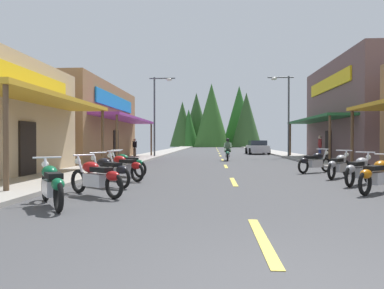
# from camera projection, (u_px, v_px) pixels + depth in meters

# --- Properties ---
(ground) EXTENTS (10.12, 88.80, 0.10)m
(ground) POSITION_uv_depth(u_px,v_px,m) (220.00, 156.00, 32.25)
(ground) COLOR #424244
(sidewalk_left) EXTENTS (2.50, 88.80, 0.12)m
(sidewalk_left) POSITION_uv_depth(u_px,v_px,m) (153.00, 155.00, 32.62)
(sidewalk_left) COLOR #9E9991
(sidewalk_left) RESTS_ON ground
(sidewalk_right) EXTENTS (2.50, 88.80, 0.12)m
(sidewalk_right) POSITION_uv_depth(u_px,v_px,m) (289.00, 155.00, 31.87)
(sidewalk_right) COLOR #9E9991
(sidewalk_right) RESTS_ON ground
(centerline_dashes) EXTENTS (0.16, 65.96, 0.01)m
(centerline_dashes) POSITION_uv_depth(u_px,v_px,m) (219.00, 154.00, 36.93)
(centerline_dashes) COLOR #E0C64C
(centerline_dashes) RESTS_ON ground
(storefront_left_far) EXTENTS (10.33, 12.26, 5.24)m
(storefront_left_far) POSITION_uv_depth(u_px,v_px,m) (57.00, 123.00, 24.65)
(storefront_left_far) COLOR olive
(storefront_left_far) RESTS_ON ground
(storefront_right_far) EXTENTS (9.39, 11.61, 6.95)m
(storefront_right_far) POSITION_uv_depth(u_px,v_px,m) (383.00, 111.00, 24.41)
(storefront_right_far) COLOR brown
(storefront_right_far) RESTS_ON ground
(streetlamp_left) EXTENTS (2.11, 0.30, 6.56)m
(streetlamp_left) POSITION_uv_depth(u_px,v_px,m) (158.00, 106.00, 28.23)
(streetlamp_left) COLOR #474C51
(streetlamp_left) RESTS_ON ground
(streetlamp_right) EXTENTS (2.11, 0.30, 6.63)m
(streetlamp_right) POSITION_uv_depth(u_px,v_px,m) (285.00, 105.00, 28.15)
(streetlamp_right) COLOR #474C51
(streetlamp_right) RESTS_ON ground
(motorcycle_parked_right_1) EXTENTS (1.64, 1.52, 1.04)m
(motorcycle_parked_right_1) POSITION_uv_depth(u_px,v_px,m) (377.00, 175.00, 9.21)
(motorcycle_parked_right_1) COLOR black
(motorcycle_parked_right_1) RESTS_ON ground
(motorcycle_parked_right_2) EXTENTS (1.52, 1.65, 1.04)m
(motorcycle_parked_right_2) POSITION_uv_depth(u_px,v_px,m) (359.00, 170.00, 10.86)
(motorcycle_parked_right_2) COLOR black
(motorcycle_parked_right_2) RESTS_ON ground
(motorcycle_parked_right_3) EXTENTS (1.43, 1.72, 1.04)m
(motorcycle_parked_right_3) POSITION_uv_depth(u_px,v_px,m) (339.00, 165.00, 12.85)
(motorcycle_parked_right_3) COLOR black
(motorcycle_parked_right_3) RESTS_ON ground
(motorcycle_parked_right_4) EXTENTS (1.79, 1.34, 1.04)m
(motorcycle_parked_right_4) POSITION_uv_depth(u_px,v_px,m) (315.00, 162.00, 14.96)
(motorcycle_parked_right_4) COLOR black
(motorcycle_parked_right_4) RESTS_ON ground
(motorcycle_parked_left_0) EXTENTS (1.32, 1.81, 1.04)m
(motorcycle_parked_left_0) POSITION_uv_depth(u_px,v_px,m) (52.00, 184.00, 7.31)
(motorcycle_parked_left_0) COLOR black
(motorcycle_parked_left_0) RESTS_ON ground
(motorcycle_parked_left_1) EXTENTS (1.79, 1.33, 1.04)m
(motorcycle_parked_left_1) POSITION_uv_depth(u_px,v_px,m) (96.00, 177.00, 8.71)
(motorcycle_parked_left_1) COLOR black
(motorcycle_parked_left_1) RESTS_ON ground
(motorcycle_parked_left_2) EXTENTS (1.75, 1.40, 1.04)m
(motorcycle_parked_left_2) POSITION_uv_depth(u_px,v_px,m) (108.00, 171.00, 10.49)
(motorcycle_parked_left_2) COLOR black
(motorcycle_parked_left_2) RESTS_ON ground
(motorcycle_parked_left_3) EXTENTS (1.77, 1.36, 1.04)m
(motorcycle_parked_left_3) POSITION_uv_depth(u_px,v_px,m) (124.00, 167.00, 12.11)
(motorcycle_parked_left_3) COLOR black
(motorcycle_parked_left_3) RESTS_ON ground
(motorcycle_parked_left_4) EXTENTS (1.87, 1.21, 1.04)m
(motorcycle_parked_left_4) POSITION_uv_depth(u_px,v_px,m) (126.00, 164.00, 13.47)
(motorcycle_parked_left_4) COLOR black
(motorcycle_parked_left_4) RESTS_ON ground
(rider_cruising_lead) EXTENTS (0.60, 2.14, 1.57)m
(rider_cruising_lead) POSITION_uv_depth(u_px,v_px,m) (228.00, 151.00, 23.97)
(rider_cruising_lead) COLOR black
(rider_cruising_lead) RESTS_ON ground
(pedestrian_by_shop) EXTENTS (0.26, 0.57, 1.73)m
(pedestrian_by_shop) POSITION_uv_depth(u_px,v_px,m) (320.00, 146.00, 24.00)
(pedestrian_by_shop) COLOR #333F8C
(pedestrian_by_shop) RESTS_ON ground
(pedestrian_browsing) EXTENTS (0.44, 0.44, 1.55)m
(pedestrian_browsing) POSITION_uv_depth(u_px,v_px,m) (135.00, 147.00, 28.28)
(pedestrian_browsing) COLOR #726659
(pedestrian_browsing) RESTS_ON ground
(parked_car_curbside) EXTENTS (2.16, 4.35, 1.40)m
(parked_car_curbside) POSITION_uv_depth(u_px,v_px,m) (257.00, 147.00, 35.51)
(parked_car_curbside) COLOR silver
(parked_car_curbside) RESTS_ON ground
(treeline_backdrop) EXTENTS (20.07, 14.06, 13.97)m
(treeline_backdrop) POSITION_uv_depth(u_px,v_px,m) (216.00, 119.00, 77.70)
(treeline_backdrop) COLOR #296323
(treeline_backdrop) RESTS_ON ground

